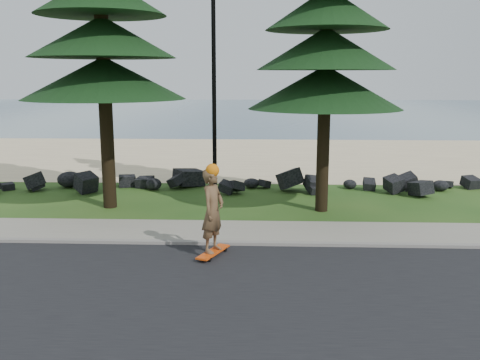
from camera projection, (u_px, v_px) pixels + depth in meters
The scene contains 9 objects.
ground at pixel (205, 235), 14.78m from camera, with size 160.00×160.00×0.00m, color #204716.
road at pixel (181, 302), 10.37m from camera, with size 160.00×7.00×0.02m, color black.
kerb at pixel (201, 243), 13.89m from camera, with size 160.00×0.20×0.10m, color gray.
sidewalk at pixel (206, 231), 14.97m from camera, with size 160.00×2.00×0.08m, color gray.
beach_sand at pixel (233, 156), 28.99m from camera, with size 160.00×15.00×0.01m, color tan.
ocean at pixel (249, 111), 64.76m from camera, with size 160.00×58.00×0.01m, color #3B5D72.
seawall_boulders at pixel (221, 191), 20.27m from camera, with size 60.00×2.40×1.10m, color black, non-canonical shape.
lamp_post at pixel (214, 81), 17.11m from camera, with size 0.25×0.14×8.14m.
skateboarder at pixel (213, 211), 12.79m from camera, with size 0.75×1.24×2.27m.
Camera 1 is at (1.55, -14.15, 4.36)m, focal length 40.00 mm.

